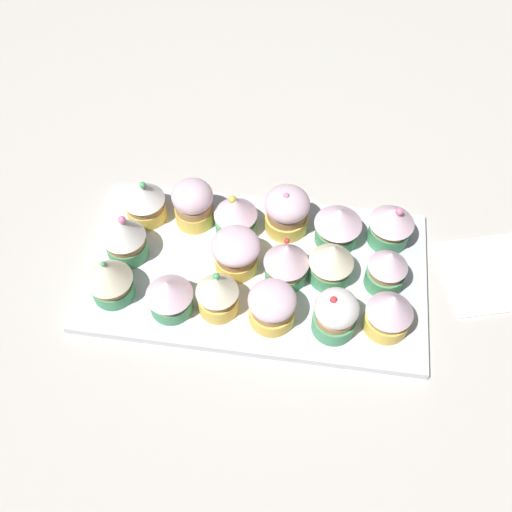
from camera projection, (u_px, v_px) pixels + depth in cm
name	position (u px, v px, depth cm)	size (l,w,h in cm)	color
ground_plane	(256.00, 279.00, 86.71)	(180.00, 180.00, 3.00)	beige
baking_tray	(256.00, 271.00, 84.99)	(47.25, 25.98, 1.20)	silver
cupcake_0	(391.00, 224.00, 84.47)	(6.36, 6.36, 7.16)	#4C9E6B
cupcake_1	(338.00, 224.00, 84.55)	(6.72, 6.72, 6.62)	#4C9E6B
cupcake_2	(287.00, 211.00, 85.64)	(6.41, 6.41, 7.69)	#EFC651
cupcake_3	(236.00, 215.00, 85.78)	(6.20, 6.20, 6.89)	#4C9E6B
cupcake_4	(193.00, 203.00, 86.32)	(5.89, 5.89, 7.50)	#EFC651
cupcake_5	(144.00, 199.00, 86.80)	(6.13, 6.13, 7.66)	#EFC651
cupcake_6	(387.00, 267.00, 80.33)	(5.30, 5.30, 7.09)	#4C9E6B
cupcake_7	(331.00, 265.00, 80.37)	(6.07, 6.07, 7.18)	#4C9E6B
cupcake_8	(286.00, 261.00, 80.55)	(6.14, 6.14, 7.60)	#4C9E6B
cupcake_9	(236.00, 252.00, 81.89)	(6.65, 6.65, 6.54)	#EFC651
cupcake_10	(124.00, 237.00, 82.53)	(5.98, 5.98, 8.25)	#4C9E6B
cupcake_11	(390.00, 311.00, 76.29)	(6.07, 6.07, 7.28)	#EFC651
cupcake_12	(335.00, 314.00, 76.25)	(5.64, 5.64, 7.44)	#4C9E6B
cupcake_13	(272.00, 305.00, 77.35)	(6.26, 6.26, 6.31)	#EFC651
cupcake_14	(217.00, 294.00, 77.93)	(5.59, 5.59, 7.27)	#EFC651
cupcake_15	(169.00, 295.00, 78.26)	(6.21, 6.21, 6.15)	#4C9E6B
cupcake_16	(109.00, 277.00, 78.89)	(6.16, 6.16, 7.80)	#4C9E6B
napkin	(498.00, 272.00, 85.19)	(15.52, 12.60, 0.60)	white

